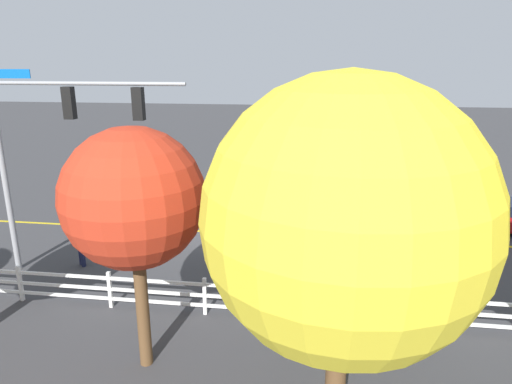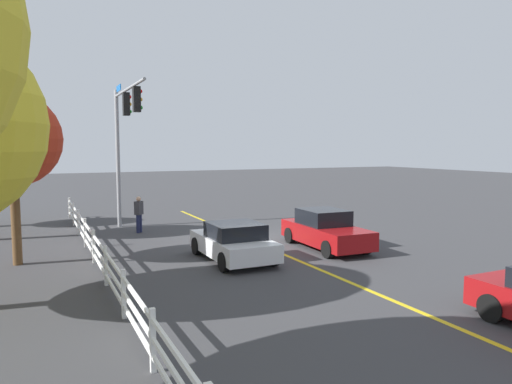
{
  "view_description": "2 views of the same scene",
  "coord_description": "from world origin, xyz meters",
  "px_view_note": "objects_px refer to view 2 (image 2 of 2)",
  "views": [
    {
      "loc": [
        -4.59,
        17.75,
        7.07
      ],
      "look_at": [
        -2.13,
        -0.25,
        1.8
      ],
      "focal_mm": 31.49,
      "sensor_mm": 36.0,
      "label": 1
    },
    {
      "loc": [
        -18.14,
        8.25,
        3.92
      ],
      "look_at": [
        -2.03,
        0.58,
        2.24
      ],
      "focal_mm": 32.97,
      "sensor_mm": 36.0,
      "label": 2
    }
  ],
  "objects_px": {
    "pedestrian": "(139,213)",
    "car_1": "(234,242)",
    "tree_0": "(12,140)",
    "car_2": "(325,230)"
  },
  "relations": [
    {
      "from": "pedestrian",
      "to": "tree_0",
      "type": "xyz_separation_m",
      "value": [
        -4.3,
        4.94,
        3.26
      ]
    },
    {
      "from": "car_1",
      "to": "tree_0",
      "type": "height_order",
      "value": "tree_0"
    },
    {
      "from": "car_2",
      "to": "tree_0",
      "type": "bearing_deg",
      "value": -99.52
    },
    {
      "from": "car_1",
      "to": "car_2",
      "type": "relative_size",
      "value": 0.92
    },
    {
      "from": "pedestrian",
      "to": "tree_0",
      "type": "bearing_deg",
      "value": -96.79
    },
    {
      "from": "pedestrian",
      "to": "car_1",
      "type": "bearing_deg",
      "value": -32.51
    },
    {
      "from": "car_2",
      "to": "tree_0",
      "type": "height_order",
      "value": "tree_0"
    },
    {
      "from": "tree_0",
      "to": "pedestrian",
      "type": "bearing_deg",
      "value": -48.94
    },
    {
      "from": "car_2",
      "to": "pedestrian",
      "type": "xyz_separation_m",
      "value": [
        6.52,
        5.91,
        0.22
      ]
    },
    {
      "from": "car_2",
      "to": "pedestrian",
      "type": "relative_size",
      "value": 2.58
    }
  ]
}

